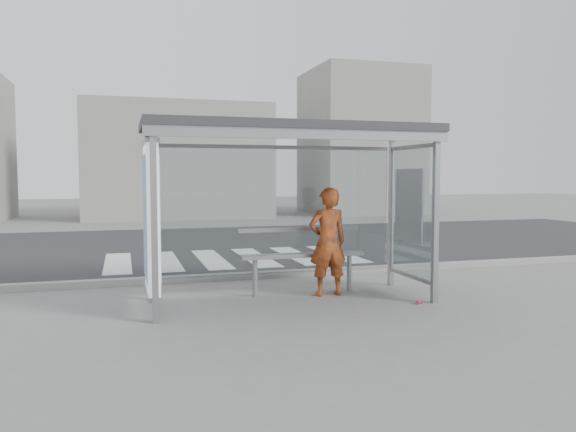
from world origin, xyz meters
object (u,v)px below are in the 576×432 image
object	(u,v)px
person	(328,242)
soda_can	(419,302)
bus_shelter	(265,168)
bench	(303,255)

from	to	relation	value
person	soda_can	xyz separation A→B (m)	(1.08, -0.93, -0.81)
bus_shelter	soda_can	xyz separation A→B (m)	(2.13, -0.76, -1.95)
soda_can	bus_shelter	bearing A→B (deg)	160.34
person	soda_can	size ratio (longest dim) A/B	15.35
bus_shelter	bench	world-z (taller)	bus_shelter
bus_shelter	person	bearing A→B (deg)	9.22
bus_shelter	soda_can	size ratio (longest dim) A/B	38.61
soda_can	person	bearing A→B (deg)	139.35
bus_shelter	soda_can	world-z (taller)	bus_shelter
bus_shelter	bench	xyz separation A→B (m)	(0.72, 0.43, -1.37)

